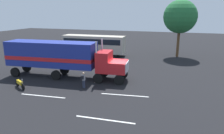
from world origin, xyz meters
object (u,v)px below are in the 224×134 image
(semi_truck, at_px, (60,56))
(parked_bus, at_px, (94,43))
(person_bystander, at_px, (83,79))
(parked_car, at_px, (36,55))
(motorcycle, at_px, (20,84))
(tree_left, at_px, (180,17))

(semi_truck, xyz_separation_m, parked_bus, (-1.50, 13.19, -0.46))
(person_bystander, distance_m, parked_car, 15.48)
(parked_car, xyz_separation_m, motorcycle, (6.60, -11.07, -0.33))
(semi_truck, relative_size, person_bystander, 8.80)
(semi_truck, distance_m, person_bystander, 5.00)
(person_bystander, bearing_deg, tree_left, 65.62)
(motorcycle, distance_m, tree_left, 26.22)
(tree_left, bearing_deg, person_bystander, -114.38)
(motorcycle, bearing_deg, tree_left, 55.17)
(person_bystander, xyz_separation_m, parked_car, (-12.62, 8.96, -0.09))
(person_bystander, relative_size, tree_left, 0.17)
(parked_bus, relative_size, motorcycle, 5.76)
(person_bystander, bearing_deg, motorcycle, -160.77)
(person_bystander, relative_size, motorcycle, 0.85)
(semi_truck, xyz_separation_m, tree_left, (12.58, 16.39, 4.11))
(parked_car, bearing_deg, parked_bus, 43.29)
(parked_bus, bearing_deg, motorcycle, -91.54)
(parked_car, bearing_deg, motorcycle, -59.20)
(parked_car, bearing_deg, tree_left, 24.98)
(person_bystander, relative_size, parked_car, 0.35)
(semi_truck, bearing_deg, person_bystander, -30.92)
(parked_bus, height_order, motorcycle, parked_bus)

